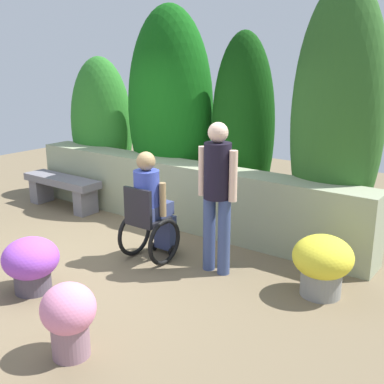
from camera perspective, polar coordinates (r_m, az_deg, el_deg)
The scene contains 9 objects.
ground_plane at distance 5.81m, azimuth -11.84°, elevation -8.43°, with size 13.69×13.69×0.00m, color #726248.
stone_retaining_wall at distance 6.83m, azimuth -1.24°, elevation -0.24°, with size 5.56×0.48×0.93m, color #949D7B.
hedge_backdrop at distance 7.15m, azimuth 0.47°, elevation 8.79°, with size 5.44×1.05×3.27m.
stone_bench at distance 7.94m, azimuth -15.39°, elevation 0.56°, with size 1.47×0.40×0.51m.
person_in_wheelchair at distance 5.62m, azimuth -5.04°, elevation -2.15°, with size 0.53×0.66×1.33m.
person_standing_companion at distance 5.16m, azimuth 3.06°, elevation 0.46°, with size 0.49×0.30×1.71m.
flower_pot_purple_near at distance 5.20m, azimuth -18.83°, elevation -8.06°, with size 0.58×0.58×0.58m.
flower_pot_terracotta_by_wall at distance 4.04m, azimuth -14.63°, elevation -14.30°, with size 0.45×0.45×0.64m.
flower_pot_red_accent at distance 5.02m, azimuth 15.45°, elevation -8.21°, with size 0.62×0.62×0.64m.
Camera 1 is at (4.04, -3.45, 2.35)m, focal length 44.23 mm.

